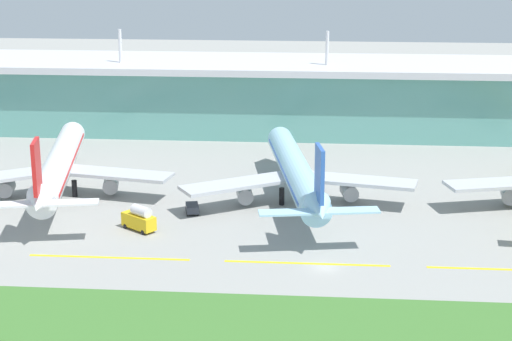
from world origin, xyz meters
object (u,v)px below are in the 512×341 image
at_px(pushback_tug, 192,208).
at_px(airliner_near_middle, 58,166).
at_px(fuel_truck, 139,219).
at_px(airliner_center, 297,172).

bearing_deg(pushback_tug, airliner_near_middle, 162.00).
xyz_separation_m(pushback_tug, fuel_truck, (-8.37, -10.48, 1.16)).
xyz_separation_m(airliner_near_middle, fuel_truck, (21.47, -20.18, -4.19)).
bearing_deg(fuel_truck, airliner_center, 33.97).
distance_m(airliner_center, pushback_tug, 22.83).
height_order(airliner_center, pushback_tug, airliner_center).
bearing_deg(pushback_tug, airliner_center, 23.55).
relative_size(airliner_center, pushback_tug, 13.47).
bearing_deg(airliner_near_middle, airliner_center, -0.94).
distance_m(airliner_near_middle, fuel_truck, 29.76).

